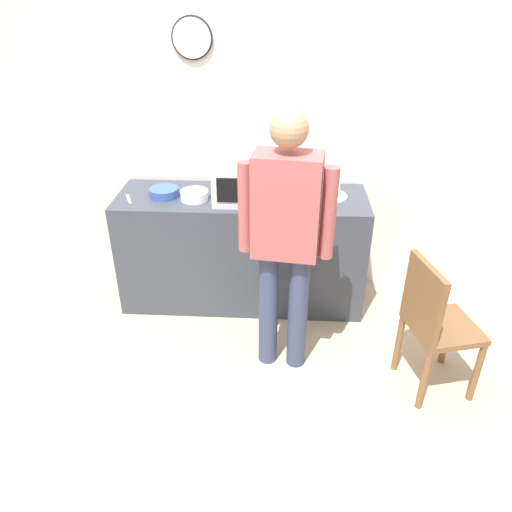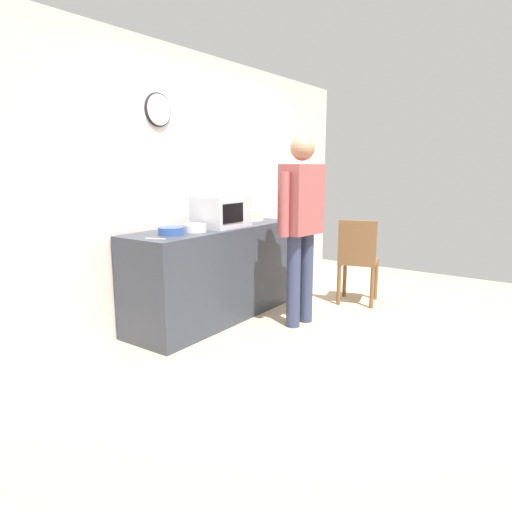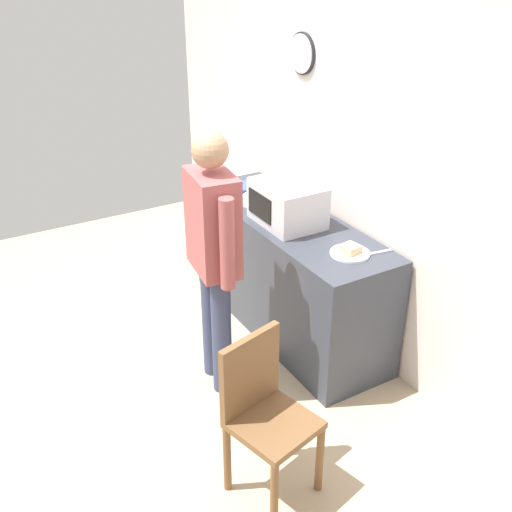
% 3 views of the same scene
% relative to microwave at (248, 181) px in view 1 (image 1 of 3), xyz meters
% --- Properties ---
extents(ground_plane, '(6.00, 6.00, 0.00)m').
position_rel_microwave_xyz_m(ground_plane, '(0.22, -1.17, -1.07)').
color(ground_plane, tan).
extents(back_wall, '(5.40, 0.13, 2.60)m').
position_rel_microwave_xyz_m(back_wall, '(0.22, 0.43, 0.23)').
color(back_wall, silver).
rests_on(back_wall, ground_plane).
extents(kitchen_counter, '(1.92, 0.62, 0.92)m').
position_rel_microwave_xyz_m(kitchen_counter, '(-0.06, 0.05, -0.61)').
color(kitchen_counter, '#333842').
rests_on(kitchen_counter, ground_plane).
extents(microwave, '(0.50, 0.39, 0.30)m').
position_rel_microwave_xyz_m(microwave, '(0.00, 0.00, 0.00)').
color(microwave, silver).
rests_on(microwave, kitchen_counter).
extents(sandwich_plate, '(0.26, 0.26, 0.07)m').
position_rel_microwave_xyz_m(sandwich_plate, '(0.62, 0.09, -0.13)').
color(sandwich_plate, white).
rests_on(sandwich_plate, kitchen_counter).
extents(salad_bowl, '(0.22, 0.22, 0.06)m').
position_rel_microwave_xyz_m(salad_bowl, '(-0.64, 0.03, -0.12)').
color(salad_bowl, '#33519E').
rests_on(salad_bowl, kitchen_counter).
extents(cereal_bowl, '(0.21, 0.21, 0.07)m').
position_rel_microwave_xyz_m(cereal_bowl, '(-0.40, -0.02, -0.12)').
color(cereal_bowl, white).
rests_on(cereal_bowl, kitchen_counter).
extents(fork_utensil, '(0.09, 0.16, 0.01)m').
position_rel_microwave_xyz_m(fork_utensil, '(-0.90, -0.05, -0.15)').
color(fork_utensil, silver).
rests_on(fork_utensil, kitchen_counter).
extents(spoon_utensil, '(0.05, 0.17, 0.01)m').
position_rel_microwave_xyz_m(spoon_utensil, '(0.70, 0.27, -0.15)').
color(spoon_utensil, silver).
rests_on(spoon_utensil, kitchen_counter).
extents(person_standing, '(0.59, 0.29, 1.77)m').
position_rel_microwave_xyz_m(person_standing, '(0.28, -0.73, -0.03)').
color(person_standing, '#313959').
rests_on(person_standing, ground_plane).
extents(wooden_chair, '(0.49, 0.49, 0.94)m').
position_rel_microwave_xyz_m(wooden_chair, '(1.21, -0.91, -0.55)').
color(wooden_chair, brown).
rests_on(wooden_chair, ground_plane).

